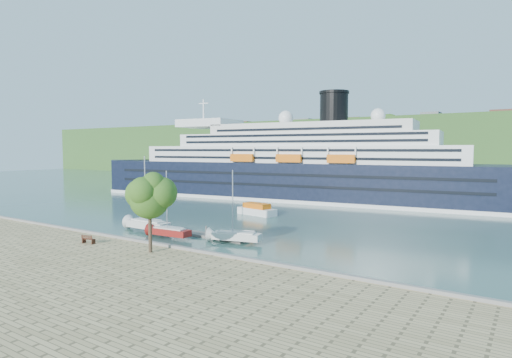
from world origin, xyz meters
name	(u,v)px	position (x,y,z in m)	size (l,w,h in m)	color
ground	(112,244)	(0.00, 0.00, 0.00)	(400.00, 400.00, 0.00)	#305651
far_hillside	(407,149)	(0.00, 145.00, 12.00)	(400.00, 50.00, 24.00)	#2C5120
quay_coping	(111,236)	(0.00, -0.20, 1.15)	(220.00, 0.50, 0.30)	slate
cruise_ship	(286,147)	(-6.07, 55.45, 12.60)	(112.26, 16.35, 25.21)	black
park_bench	(89,239)	(1.06, -4.09, 1.56)	(1.76, 0.72, 1.13)	#472014
promenade_tree	(150,209)	(10.28, -3.04, 5.67)	(5.64, 5.64, 9.34)	#2C5616
floating_pontoon	(196,234)	(5.07, 10.23, 0.19)	(16.82, 2.06, 0.37)	slate
sailboat_white_near	(148,196)	(-2.32, 8.19, 5.27)	(8.15, 2.27, 10.53)	silver
sailboat_red	(170,206)	(3.56, 6.64, 4.37)	(6.76, 1.88, 8.73)	maroon
sailboat_white_far	(236,209)	(12.86, 9.11, 4.49)	(6.95, 1.93, 8.98)	silver
tender_launch	(257,209)	(1.93, 30.52, 1.08)	(7.81, 2.67, 2.16)	orange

